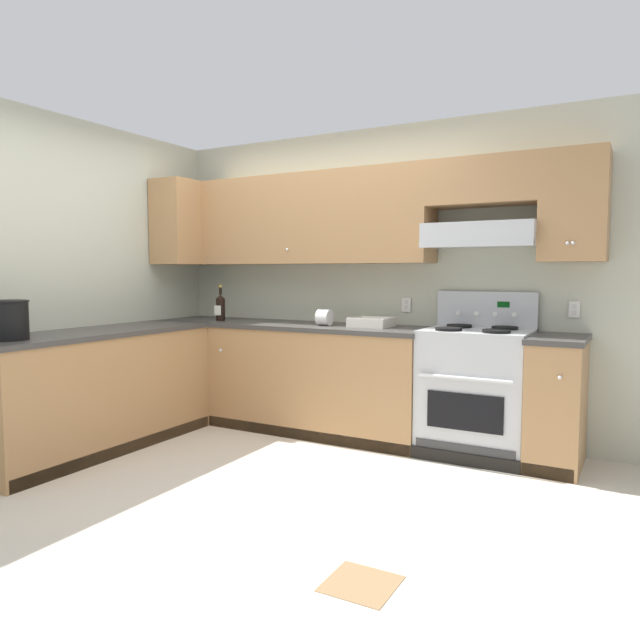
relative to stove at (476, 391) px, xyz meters
The scene contains 11 objects.
ground_plane 1.88m from the stove, 136.40° to the right, with size 7.04×7.04×0.00m, color beige.
floor_accent_tile 2.13m from the stove, 89.01° to the right, with size 0.30×0.30×0.01m, color olive.
wall_back 1.39m from the stove, 163.52° to the left, with size 4.68×0.57×2.55m.
wall_left 3.20m from the stove, 160.63° to the right, with size 0.47×4.00×2.55m.
counter_back_run 1.34m from the stove, behind, with size 3.60×0.65×0.91m.
counter_left_run 2.85m from the stove, 153.81° to the right, with size 0.63×1.91×0.91m.
stove is the anchor object (origin of this frame).
wine_bottle 2.37m from the stove, behind, with size 0.08×0.08×0.32m.
bowl 0.97m from the stove, behind, with size 0.32×0.28×0.07m.
bucket 3.25m from the stove, 142.15° to the right, with size 0.26×0.26×0.26m.
paper_towel_roll 1.34m from the stove, behind, with size 0.11×0.13×0.13m.
Camera 1 is at (2.38, -3.05, 1.35)m, focal length 33.10 mm.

